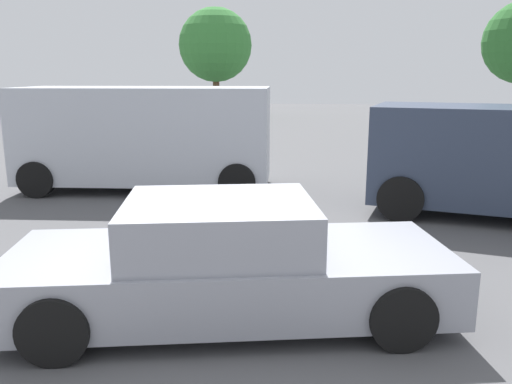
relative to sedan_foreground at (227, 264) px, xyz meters
name	(u,v)px	position (x,y,z in m)	size (l,w,h in m)	color
ground_plane	(212,315)	(-0.16, -0.01, -0.58)	(80.00, 80.00, 0.00)	#515154
sedan_foreground	(227,264)	(0.00, 0.00, 0.00)	(4.79, 2.64, 1.27)	gray
van_white	(146,135)	(-2.96, 5.94, 0.62)	(5.53, 2.58, 2.24)	#B2B7C1
pedestrian	(410,138)	(2.98, 8.04, 0.40)	(0.30, 0.56, 1.66)	navy
tree_back_left	(215,45)	(-5.52, 25.01, 3.52)	(4.15, 4.15, 6.19)	brown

